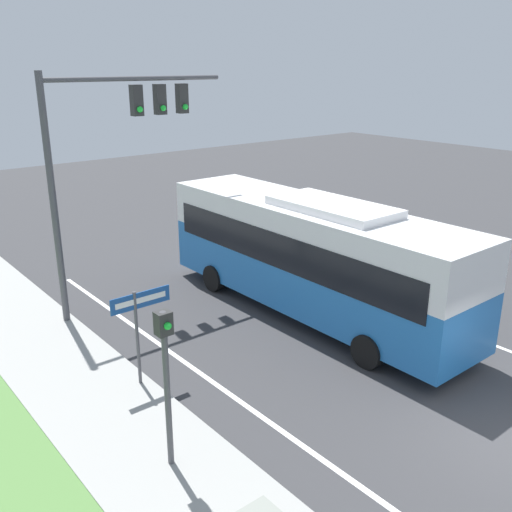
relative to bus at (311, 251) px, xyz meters
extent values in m
cube|color=#236BB7|center=(0.00, 0.01, -0.79)|extent=(2.60, 10.98, 1.68)
cube|color=white|center=(0.00, 0.01, 0.74)|extent=(2.60, 10.98, 1.38)
cube|color=black|center=(0.00, 0.01, 0.27)|extent=(2.64, 10.10, 1.04)
cube|color=white|center=(0.00, -0.81, 1.55)|extent=(1.82, 3.84, 0.24)
cylinder|color=black|center=(-1.25, 3.41, -1.58)|extent=(0.28, 0.92, 0.92)
cylinder|color=black|center=(1.25, 3.41, -1.58)|extent=(0.28, 0.92, 0.92)
cylinder|color=black|center=(-1.25, -3.39, -1.58)|extent=(0.28, 0.92, 0.92)
cylinder|color=black|center=(1.25, -3.39, -1.58)|extent=(0.28, 0.92, 0.92)
cylinder|color=#4C4C51|center=(-6.20, 4.10, 1.61)|extent=(0.20, 0.20, 7.29)
cylinder|color=#4C4C51|center=(-3.32, 4.10, 5.00)|extent=(5.77, 0.14, 0.14)
cube|color=#2D2D2D|center=(-3.39, 4.10, 4.38)|extent=(0.32, 0.28, 0.90)
sphere|color=#1ED838|center=(-3.39, 3.92, 4.14)|extent=(0.18, 0.18, 0.18)
cube|color=#2D2D2D|center=(-2.60, 4.10, 4.38)|extent=(0.32, 0.28, 0.90)
sphere|color=#1ED838|center=(-2.60, 3.92, 4.14)|extent=(0.18, 0.18, 0.18)
cube|color=#2D2D2D|center=(-1.81, 4.10, 4.38)|extent=(0.32, 0.28, 0.90)
sphere|color=#1ED838|center=(-1.81, 3.92, 4.14)|extent=(0.18, 0.18, 0.18)
cylinder|color=#4C4C51|center=(-7.19, -3.53, -0.38)|extent=(0.12, 0.12, 3.31)
cube|color=#2D2D2D|center=(-7.19, -3.53, 1.06)|extent=(0.28, 0.24, 0.44)
sphere|color=#1ED838|center=(-7.19, -3.68, 1.06)|extent=(0.14, 0.14, 0.14)
cylinder|color=#4C4C51|center=(-6.22, -0.53, -0.79)|extent=(0.08, 0.08, 2.49)
cube|color=#19478C|center=(-6.07, -0.53, 0.21)|extent=(1.53, 0.03, 0.38)
cube|color=white|center=(-6.07, -0.55, 0.21)|extent=(1.30, 0.01, 0.13)
camera|label=1|loc=(-11.74, -11.67, 5.42)|focal=40.00mm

